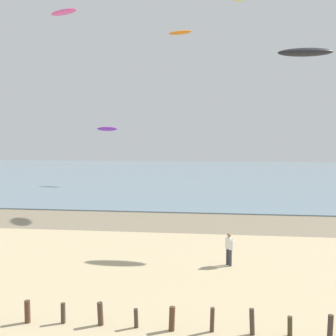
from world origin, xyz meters
TOP-DOWN VIEW (x-y plane):
  - wet_sand_strip at (0.00, 24.21)m, footprint 120.00×7.34m
  - sea at (0.00, 62.88)m, footprint 160.00×70.00m
  - groyne_mid at (3.38, 6.37)m, footprint 12.02×0.36m
  - person_right_flank at (6.50, 13.82)m, footprint 0.39×0.47m
  - kite_aloft_1 at (-9.13, 47.15)m, footprint 3.36×2.04m
  - kite_aloft_2 at (11.16, 19.33)m, footprint 3.34×1.19m
  - kite_aloft_4 at (2.36, 30.48)m, footprint 2.40×1.42m
  - kite_aloft_5 at (-6.48, 25.03)m, footprint 2.82×1.94m

SIDE VIEW (x-z plane):
  - wet_sand_strip at x=0.00m, z-range 0.00..0.01m
  - sea at x=0.00m, z-range 0.00..0.10m
  - groyne_mid at x=3.38m, z-range -0.05..0.85m
  - person_right_flank at x=6.50m, z-range 0.06..1.77m
  - kite_aloft_1 at x=-9.13m, z-range 7.26..8.06m
  - kite_aloft_2 at x=11.16m, z-range 11.53..12.28m
  - kite_aloft_4 at x=2.36m, z-range 15.77..16.36m
  - kite_aloft_5 at x=-6.48m, z-range 16.32..16.89m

